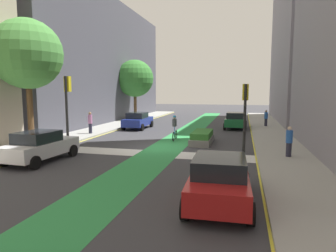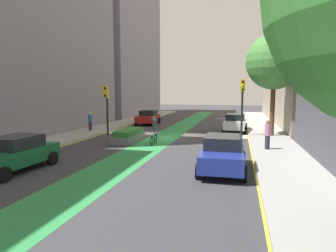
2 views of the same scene
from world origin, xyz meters
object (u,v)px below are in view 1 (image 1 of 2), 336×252
object	(u,v)px
traffic_signal_near_left	(67,98)
cyclist_in_lane	(175,127)
median_planter	(202,138)
traffic_signal_near_right	(245,104)
pedestrian_sidewalk_right_b	(289,141)
street_tree_far	(135,79)
pedestrian_sidewalk_right_a	(266,118)
car_white_left_near	(40,146)
car_blue_left_far	(138,120)
street_tree_near	(27,54)
car_green_right_far	(236,120)
car_red_right_near	(219,179)
pedestrian_sidewalk_left_a	(90,122)

from	to	relation	value
traffic_signal_near_left	cyclist_in_lane	distance (m)	7.70
median_planter	cyclist_in_lane	bearing A→B (deg)	161.35
traffic_signal_near_right	pedestrian_sidewalk_right_b	size ratio (longest dim) A/B	2.49
cyclist_in_lane	street_tree_far	world-z (taller)	street_tree_far
pedestrian_sidewalk_right_a	traffic_signal_near_left	bearing A→B (deg)	-132.07
traffic_signal_near_left	pedestrian_sidewalk_right_a	size ratio (longest dim) A/B	2.87
car_white_left_near	street_tree_far	bearing A→B (deg)	97.48
pedestrian_sidewalk_right_a	car_blue_left_far	bearing A→B (deg)	-161.77
traffic_signal_near_left	street_tree_far	bearing A→B (deg)	97.25
street_tree_near	cyclist_in_lane	bearing A→B (deg)	32.19
car_green_right_far	street_tree_far	distance (m)	14.13
car_green_right_far	car_red_right_near	bearing A→B (deg)	-90.03
car_red_right_near	pedestrian_sidewalk_left_a	world-z (taller)	pedestrian_sidewalk_left_a
traffic_signal_near_left	pedestrian_sidewalk_right_a	xyz separation A→B (m)	(12.85, 14.23, -2.21)
traffic_signal_near_left	median_planter	world-z (taller)	traffic_signal_near_left
car_red_right_near	car_blue_left_far	distance (m)	19.55
car_red_right_near	pedestrian_sidewalk_right_b	size ratio (longest dim) A/B	2.65
traffic_signal_near_right	car_red_right_near	bearing A→B (deg)	-95.18
traffic_signal_near_right	pedestrian_sidewalk_right_b	world-z (taller)	traffic_signal_near_right
car_green_right_far	cyclist_in_lane	size ratio (longest dim) A/B	2.29
traffic_signal_near_left	cyclist_in_lane	size ratio (longest dim) A/B	2.43
car_white_left_near	car_red_right_near	size ratio (longest dim) A/B	1.00
cyclist_in_lane	street_tree_far	distance (m)	16.34
street_tree_near	street_tree_far	size ratio (longest dim) A/B	1.09
car_white_left_near	car_blue_left_far	distance (m)	13.74
cyclist_in_lane	pedestrian_sidewalk_left_a	distance (m)	7.32
pedestrian_sidewalk_left_a	street_tree_far	bearing A→B (deg)	93.77
street_tree_near	street_tree_far	bearing A→B (deg)	90.01
traffic_signal_near_right	street_tree_near	size ratio (longest dim) A/B	0.51
car_green_right_far	median_planter	world-z (taller)	car_green_right_far
street_tree_far	car_white_left_near	bearing A→B (deg)	-82.52
pedestrian_sidewalk_right_a	cyclist_in_lane	bearing A→B (deg)	-126.06
car_blue_left_far	traffic_signal_near_right	bearing A→B (deg)	-41.45
car_white_left_near	street_tree_far	xyz separation A→B (m)	(-2.83, 21.58, 4.30)
cyclist_in_lane	median_planter	bearing A→B (deg)	-18.65
cyclist_in_lane	pedestrian_sidewalk_left_a	bearing A→B (deg)	173.49
car_green_right_far	pedestrian_sidewalk_right_a	world-z (taller)	pedestrian_sidewalk_right_a
traffic_signal_near_right	cyclist_in_lane	xyz separation A→B (m)	(-4.92, 2.98, -1.86)
car_white_left_near	car_red_right_near	world-z (taller)	same
traffic_signal_near_left	street_tree_far	xyz separation A→B (m)	(-2.31, 18.13, 1.95)
median_planter	street_tree_near	bearing A→B (deg)	-156.79
pedestrian_sidewalk_right_b	traffic_signal_near_right	bearing A→B (deg)	148.44
street_tree_near	median_planter	world-z (taller)	street_tree_near
street_tree_near	pedestrian_sidewalk_right_b	bearing A→B (deg)	2.66
car_blue_left_far	pedestrian_sidewalk_left_a	world-z (taller)	pedestrian_sidewalk_left_a
car_white_left_near	cyclist_in_lane	bearing A→B (deg)	56.62
street_tree_near	street_tree_far	xyz separation A→B (m)	(-0.00, 18.67, -0.74)
traffic_signal_near_right	pedestrian_sidewalk_right_a	distance (m)	12.96
car_green_right_far	street_tree_near	size ratio (longest dim) A/B	0.54
pedestrian_sidewalk_left_a	cyclist_in_lane	bearing A→B (deg)	-6.51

